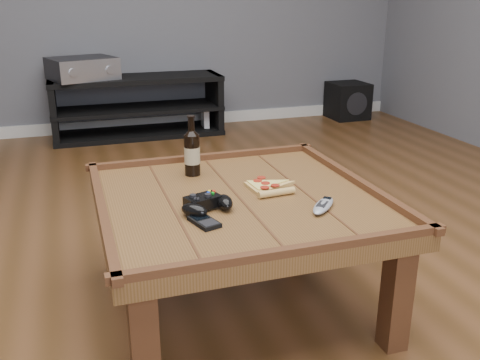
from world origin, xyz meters
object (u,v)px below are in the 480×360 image
object	(u,v)px
smartphone	(204,222)
subwoofer	(348,101)
remote_control	(323,205)
game_console	(205,119)
coffee_table	(238,211)
pizza_slice	(267,187)
media_console	(138,107)
game_controller	(207,204)
beer_bottle	(192,151)
av_receiver	(82,68)

from	to	relation	value
smartphone	subwoofer	size ratio (longest dim) A/B	0.37
remote_control	game_console	xyz separation A→B (m)	(0.33, 2.93, -0.36)
coffee_table	game_console	bearing A→B (deg)	78.10
coffee_table	pizza_slice	size ratio (longest dim) A/B	3.83
coffee_table	smartphone	world-z (taller)	coffee_table
media_console	game_console	distance (m)	0.59
media_console	pizza_slice	size ratio (longest dim) A/B	5.21
media_console	subwoofer	size ratio (longest dim) A/B	4.00
coffee_table	game_controller	world-z (taller)	game_controller
game_controller	pizza_slice	size ratio (longest dim) A/B	0.74
beer_bottle	pizza_slice	size ratio (longest dim) A/B	0.91
av_receiver	game_controller	bearing A→B (deg)	-102.67
av_receiver	remote_control	bearing A→B (deg)	-95.52
remote_control	subwoofer	xyz separation A→B (m)	(1.77, 3.00, -0.29)
remote_control	av_receiver	bearing A→B (deg)	145.10
media_console	av_receiver	world-z (taller)	av_receiver
remote_control	subwoofer	bearing A→B (deg)	101.93
coffee_table	smartphone	distance (m)	0.28
coffee_table	subwoofer	bearing A→B (deg)	54.24
pizza_slice	game_controller	bearing A→B (deg)	-157.30
coffee_table	media_console	distance (m)	2.75
coffee_table	smartphone	size ratio (longest dim) A/B	7.96
smartphone	beer_bottle	bearing A→B (deg)	63.90
game_controller	smartphone	world-z (taller)	game_controller
media_console	remote_control	bearing A→B (deg)	-85.28
media_console	beer_bottle	world-z (taller)	beer_bottle
beer_bottle	subwoofer	world-z (taller)	beer_bottle
subwoofer	game_console	xyz separation A→B (m)	(-1.44, -0.07, -0.07)
av_receiver	smartphone	bearing A→B (deg)	-103.53
av_receiver	subwoofer	size ratio (longest dim) A/B	1.67
game_controller	pizza_slice	world-z (taller)	game_controller
coffee_table	media_console	size ratio (longest dim) A/B	0.74
av_receiver	beer_bottle	bearing A→B (deg)	-100.80
game_controller	remote_control	distance (m)	0.40
av_receiver	pizza_slice	bearing A→B (deg)	-96.74
coffee_table	pizza_slice	distance (m)	0.15
beer_bottle	pizza_slice	world-z (taller)	beer_bottle
media_console	beer_bottle	xyz separation A→B (m)	(-0.10, -2.45, 0.30)
smartphone	remote_control	xyz separation A→B (m)	(0.42, -0.00, 0.00)
smartphone	game_console	bearing A→B (deg)	58.48
media_console	subwoofer	bearing A→B (deg)	1.37
coffee_table	beer_bottle	size ratio (longest dim) A/B	4.20
av_receiver	game_console	distance (m)	1.10
media_console	beer_bottle	distance (m)	2.48
smartphone	subwoofer	xyz separation A→B (m)	(2.19, 3.00, -0.29)
game_controller	subwoofer	bearing A→B (deg)	34.69
media_console	subwoofer	distance (m)	2.02
media_console	pizza_slice	distance (m)	2.72
media_console	game_console	world-z (taller)	media_console
pizza_slice	media_console	bearing A→B (deg)	87.93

